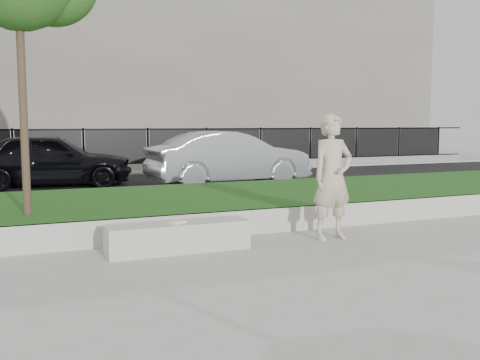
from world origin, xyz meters
name	(u,v)px	position (x,y,z in m)	size (l,w,h in m)	color
ground	(234,253)	(0.00, 0.00, 0.00)	(90.00, 90.00, 0.00)	gray
grass_bank	(174,207)	(0.00, 3.00, 0.20)	(34.00, 4.00, 0.40)	#12350D
grass_kerb	(209,225)	(0.00, 1.04, 0.20)	(34.00, 0.08, 0.40)	#ADAAA1
street	(121,185)	(0.00, 8.50, 0.02)	(34.00, 7.00, 0.04)	black
far_pavement	(98,171)	(0.00, 13.00, 0.06)	(34.00, 3.00, 0.12)	gray
iron_fence	(102,159)	(0.00, 12.00, 0.54)	(32.00, 0.30, 1.50)	slate
building_facade	(74,54)	(0.00, 20.00, 5.00)	(34.00, 10.00, 10.00)	#5C5850
stone_bench	(178,237)	(-0.68, 0.40, 0.20)	(1.98, 0.50, 0.41)	#ADAAA1
man	(332,177)	(1.72, 0.25, 0.96)	(0.70, 0.46, 1.92)	#BDAB91
book	(177,222)	(-0.71, 0.37, 0.42)	(0.22, 0.16, 0.02)	silver
car_dark	(50,160)	(-1.86, 8.76, 0.78)	(1.75, 4.36, 1.48)	black
car_silver	(229,158)	(2.84, 7.35, 0.79)	(1.60, 4.58, 1.51)	#9899A0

